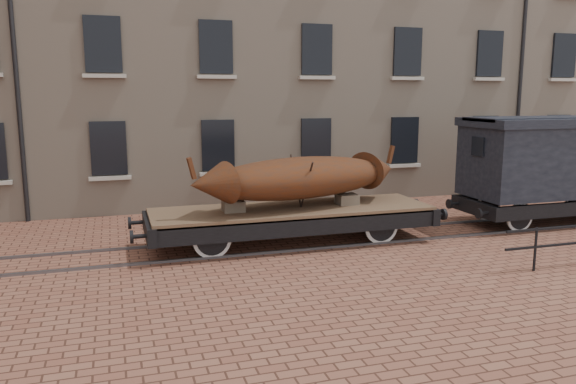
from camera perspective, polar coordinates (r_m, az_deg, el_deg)
name	(u,v)px	position (r m, az deg, el deg)	size (l,w,h in m)	color
ground	(344,239)	(15.38, 5.66, -4.81)	(90.00, 90.00, 0.00)	brown
warehouse_cream	(320,21)	(25.45, 3.29, 16.95)	(40.00, 10.19, 14.00)	#C0AD96
rail_track	(344,238)	(15.37, 5.67, -4.70)	(30.00, 1.52, 0.06)	#59595E
flatcar_wagon	(292,215)	(14.70, 0.41, -2.34)	(8.25, 2.24, 1.25)	brown
iron_boat	(301,178)	(14.60, 1.34, 1.48)	(6.15, 2.83, 1.50)	#53220C
goods_van	(554,157)	(18.75, 25.41, 3.24)	(6.25, 2.28, 3.23)	black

